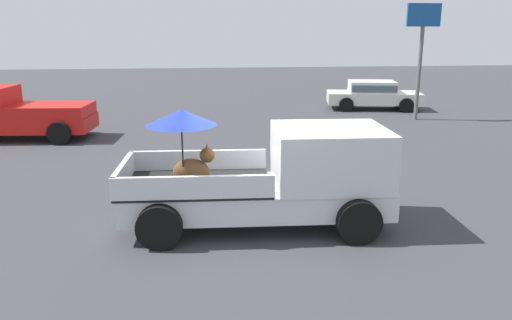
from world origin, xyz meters
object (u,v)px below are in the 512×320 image
pickup_truck_main (279,176)px  pickup_truck_red (14,114)px  motel_sign (422,38)px  parked_sedan_near (373,94)px

pickup_truck_main → pickup_truck_red: bearing=134.7°
pickup_truck_red → motel_sign: 15.69m
pickup_truck_main → motel_sign: (7.56, 10.70, 2.35)m
pickup_truck_main → pickup_truck_red: 11.66m
parked_sedan_near → motel_sign: size_ratio=0.97×
motel_sign → pickup_truck_main: bearing=-125.2°
pickup_truck_main → parked_sedan_near: size_ratio=1.13×
pickup_truck_main → parked_sedan_near: 15.10m
parked_sedan_near → motel_sign: 3.93m
pickup_truck_main → pickup_truck_red: (-7.80, 8.68, -0.10)m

